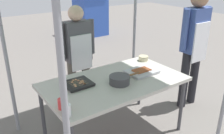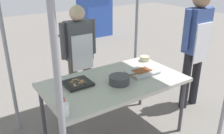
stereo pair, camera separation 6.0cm
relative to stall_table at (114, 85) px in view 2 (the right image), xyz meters
The scene contains 10 objects.
stall_table is the anchor object (origin of this frame).
tray_grilled_sausages 0.40m from the stall_table, ahead, with size 0.36×0.28×0.05m.
tray_meat_skewers 0.42m from the stall_table, 161.29° to the left, with size 0.30×0.27×0.04m.
cooking_wok 0.14m from the stall_table, 88.07° to the right, with size 0.39×0.23×0.09m.
condiment_bowl 0.76m from the stall_table, 22.87° to the left, with size 0.13×0.13×0.07m, color #BFB28C.
drink_cup_near_edge 0.77m from the stall_table, 164.22° to the right, with size 0.08×0.08×0.10m, color red.
drink_cup_by_wok 0.83m from the stall_table, 155.53° to the right, with size 0.08×0.08×0.11m, color white.
vendor_woman 0.84m from the stall_table, 92.12° to the left, with size 0.52×0.22×1.50m.
customer_nearby 1.37m from the stall_table, ahead, with size 0.52×0.24×1.68m.
neighbor_stall_left 4.97m from the stall_table, 62.86° to the left, with size 0.82×0.81×1.73m.
Camera 2 is at (-1.40, -2.05, 1.94)m, focal length 38.90 mm.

